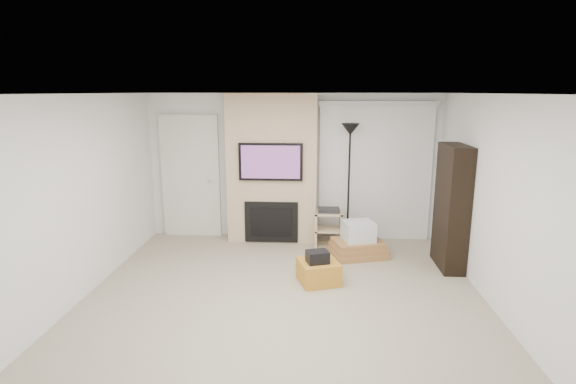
# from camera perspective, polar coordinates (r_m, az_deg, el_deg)

# --- Properties ---
(floor) EXTENTS (5.00, 5.50, 0.00)m
(floor) POSITION_cam_1_polar(r_m,az_deg,el_deg) (5.53, -0.76, -14.49)
(floor) COLOR tan
(floor) RESTS_ON ground
(ceiling) EXTENTS (5.00, 5.50, 0.00)m
(ceiling) POSITION_cam_1_polar(r_m,az_deg,el_deg) (4.92, -0.85, 12.36)
(ceiling) COLOR white
(ceiling) RESTS_ON wall_back
(wall_back) EXTENTS (5.00, 0.00, 2.50)m
(wall_back) POSITION_cam_1_polar(r_m,az_deg,el_deg) (7.77, 0.68, 3.22)
(wall_back) COLOR white
(wall_back) RESTS_ON ground
(wall_front) EXTENTS (5.00, 0.00, 2.50)m
(wall_front) POSITION_cam_1_polar(r_m,az_deg,el_deg) (2.54, -5.55, -17.63)
(wall_front) COLOR white
(wall_front) RESTS_ON ground
(wall_left) EXTENTS (0.00, 5.50, 2.50)m
(wall_left) POSITION_cam_1_polar(r_m,az_deg,el_deg) (5.82, -26.15, -1.31)
(wall_left) COLOR white
(wall_left) RESTS_ON ground
(wall_right) EXTENTS (0.00, 5.50, 2.50)m
(wall_right) POSITION_cam_1_polar(r_m,az_deg,el_deg) (5.51, 26.15, -2.06)
(wall_right) COLOR white
(wall_right) RESTS_ON ground
(hvac_vent) EXTENTS (0.35, 0.18, 0.01)m
(hvac_vent) POSITION_cam_1_polar(r_m,az_deg,el_deg) (5.71, 3.86, 12.35)
(hvac_vent) COLOR silver
(hvac_vent) RESTS_ON ceiling
(ottoman) EXTENTS (0.63, 0.63, 0.30)m
(ottoman) POSITION_cam_1_polar(r_m,az_deg,el_deg) (6.16, 3.89, -10.06)
(ottoman) COLOR #BF8127
(ottoman) RESTS_ON floor
(black_bag) EXTENTS (0.33, 0.30, 0.16)m
(black_bag) POSITION_cam_1_polar(r_m,az_deg,el_deg) (6.03, 3.77, -8.21)
(black_bag) COLOR black
(black_bag) RESTS_ON ottoman
(fireplace_wall) EXTENTS (1.50, 0.47, 2.50)m
(fireplace_wall) POSITION_cam_1_polar(r_m,az_deg,el_deg) (7.59, -2.04, 2.88)
(fireplace_wall) COLOR #CFB28A
(fireplace_wall) RESTS_ON floor
(entry_door) EXTENTS (1.02, 0.11, 2.14)m
(entry_door) POSITION_cam_1_polar(r_m,az_deg,el_deg) (8.06, -12.23, 1.86)
(entry_door) COLOR silver
(entry_door) RESTS_ON floor
(vertical_blinds) EXTENTS (1.98, 0.10, 2.37)m
(vertical_blinds) POSITION_cam_1_polar(r_m,az_deg,el_deg) (7.78, 11.03, 3.17)
(vertical_blinds) COLOR silver
(vertical_blinds) RESTS_ON floor
(floor_lamp) EXTENTS (0.30, 0.30, 2.02)m
(floor_lamp) POSITION_cam_1_polar(r_m,az_deg,el_deg) (7.42, 7.85, 5.32)
(floor_lamp) COLOR black
(floor_lamp) RESTS_ON floor
(av_stand) EXTENTS (0.45, 0.38, 0.66)m
(av_stand) POSITION_cam_1_polar(r_m,az_deg,el_deg) (7.45, 5.15, -4.41)
(av_stand) COLOR tan
(av_stand) RESTS_ON floor
(box_stack) EXTENTS (0.96, 0.82, 0.55)m
(box_stack) POSITION_cam_1_polar(r_m,az_deg,el_deg) (7.15, 8.87, -6.39)
(box_stack) COLOR #A5713E
(box_stack) RESTS_ON floor
(bookshelf) EXTENTS (0.30, 0.80, 1.80)m
(bookshelf) POSITION_cam_1_polar(r_m,az_deg,el_deg) (6.86, 20.06, -1.83)
(bookshelf) COLOR black
(bookshelf) RESTS_ON floor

